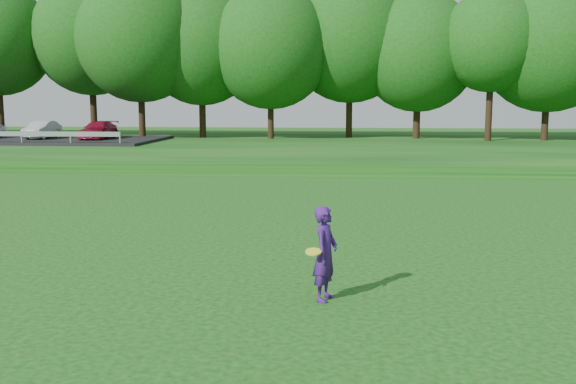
{
  "coord_description": "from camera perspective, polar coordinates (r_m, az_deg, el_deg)",
  "views": [
    {
      "loc": [
        0.78,
        -9.49,
        3.43
      ],
      "look_at": [
        -0.54,
        5.23,
        1.3
      ],
      "focal_mm": 40.0,
      "sensor_mm": 36.0,
      "label": 1
    }
  ],
  "objects": [
    {
      "name": "ground",
      "position": [
        10.12,
        0.39,
        -11.62
      ],
      "size": [
        140.0,
        140.0,
        0.0
      ],
      "primitive_type": "plane",
      "color": "#0C3F10",
      "rests_on": "ground"
    },
    {
      "name": "berm",
      "position": [
        43.61,
        4.08,
        4.07
      ],
      "size": [
        130.0,
        30.0,
        0.6
      ],
      "primitive_type": "cube",
      "color": "#0C3F10",
      "rests_on": "ground"
    },
    {
      "name": "walking_path",
      "position": [
        29.7,
        3.57,
        1.6
      ],
      "size": [
        130.0,
        1.6,
        0.04
      ],
      "primitive_type": "cube",
      "color": "gray",
      "rests_on": "ground"
    },
    {
      "name": "treeline",
      "position": [
        47.72,
        4.27,
        13.8
      ],
      "size": [
        104.0,
        7.0,
        15.0
      ],
      "primitive_type": null,
      "color": "#17410F",
      "rests_on": "berm"
    },
    {
      "name": "woman",
      "position": [
        11.04,
        3.33,
        -5.49
      ],
      "size": [
        0.61,
        0.74,
        1.64
      ],
      "color": "#3B186C",
      "rests_on": "ground"
    }
  ]
}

